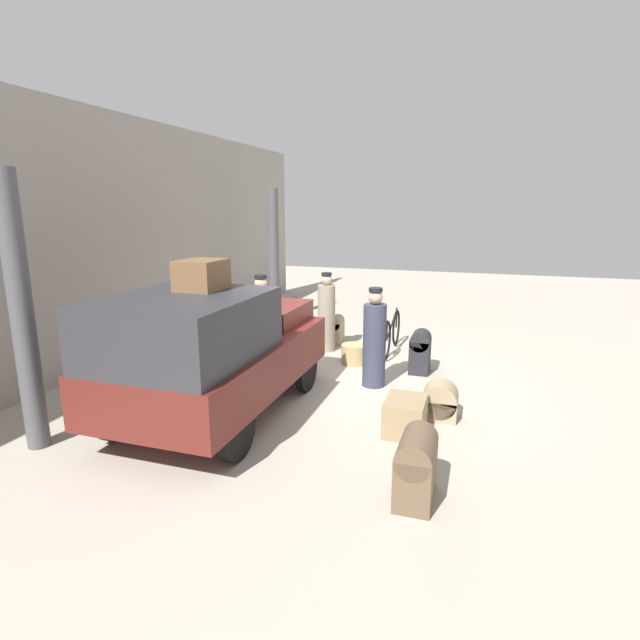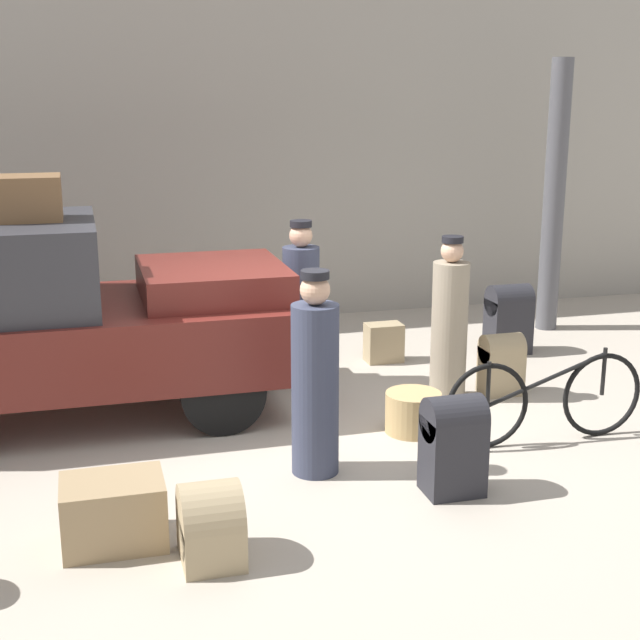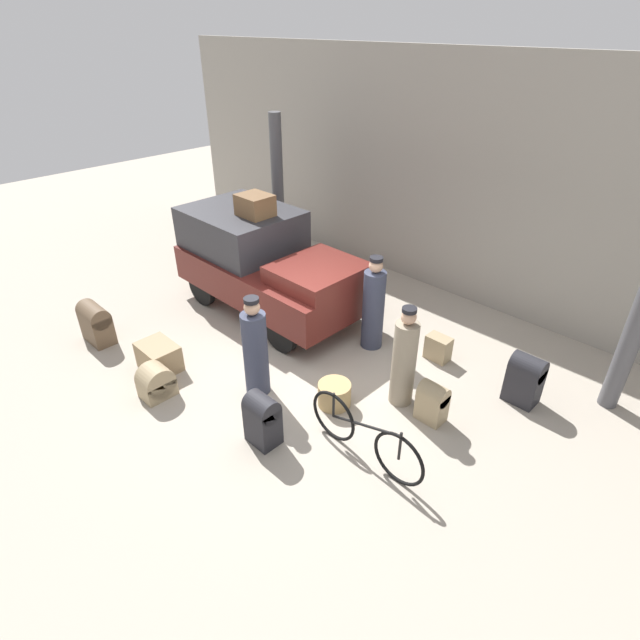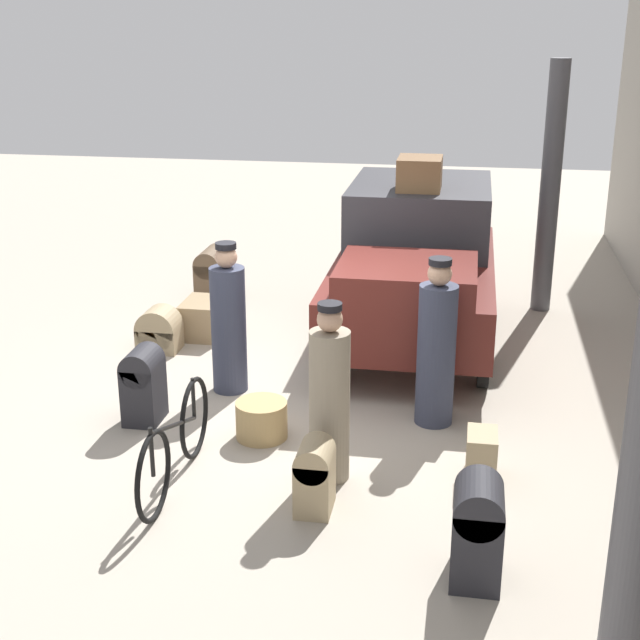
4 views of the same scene
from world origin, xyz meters
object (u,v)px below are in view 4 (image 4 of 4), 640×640
(suitcase_small_leather, at_px, (212,272))
(truck, at_px, (416,261))
(trunk_on_truck_roof, at_px, (420,173))
(porter_carrying_trunk, at_px, (329,400))
(suitcase_tan_flat, at_px, (143,383))
(bicycle, at_px, (175,444))
(trunk_umber_medium, at_px, (481,455))
(suitcase_black_upright, at_px, (159,332))
(porter_with_bicycle, at_px, (229,324))
(trunk_large_brown, at_px, (477,527))
(trunk_barrel_dark, at_px, (315,474))
(porter_standing_middle, at_px, (436,349))
(trunk_wicker_pale, at_px, (204,318))
(wicker_basket, at_px, (262,420))

(suitcase_small_leather, bearing_deg, truck, 68.32)
(trunk_on_truck_roof, bearing_deg, porter_carrying_trunk, -7.05)
(suitcase_small_leather, distance_m, suitcase_tan_flat, 3.97)
(bicycle, relative_size, trunk_umber_medium, 4.28)
(truck, distance_m, suitcase_tan_flat, 3.75)
(trunk_umber_medium, bearing_deg, suitcase_black_upright, -123.27)
(trunk_umber_medium, bearing_deg, bicycle, -77.82)
(bicycle, height_order, suitcase_tan_flat, bicycle)
(porter_with_bicycle, bearing_deg, trunk_on_truck_roof, 139.28)
(trunk_large_brown, bearing_deg, trunk_umber_medium, 178.50)
(trunk_barrel_dark, bearing_deg, truck, 173.16)
(porter_standing_middle, relative_size, trunk_large_brown, 2.11)
(trunk_wicker_pale, relative_size, trunk_on_truck_roof, 1.11)
(porter_standing_middle, bearing_deg, truck, -171.15)
(truck, xyz_separation_m, porter_carrying_trunk, (3.60, -0.47, -0.25))
(trunk_umber_medium, bearing_deg, trunk_barrel_dark, -60.30)
(porter_with_bicycle, relative_size, suitcase_small_leather, 2.25)
(porter_standing_middle, xyz_separation_m, suitcase_black_upright, (-1.42, -3.30, -0.53))
(suitcase_tan_flat, distance_m, trunk_umber_medium, 3.31)
(porter_with_bicycle, bearing_deg, porter_carrying_trunk, 38.44)
(trunk_wicker_pale, distance_m, trunk_on_truck_roof, 3.16)
(suitcase_black_upright, relative_size, trunk_barrel_dark, 0.86)
(porter_carrying_trunk, distance_m, porter_standing_middle, 1.50)
(bicycle, bearing_deg, truck, 156.41)
(trunk_wicker_pale, bearing_deg, trunk_barrel_dark, 28.43)
(porter_standing_middle, relative_size, trunk_barrel_dark, 2.73)
(suitcase_small_leather, relative_size, suitcase_tan_flat, 0.95)
(porter_with_bicycle, distance_m, suitcase_tan_flat, 1.13)
(trunk_barrel_dark, distance_m, trunk_umber_medium, 1.52)
(wicker_basket, bearing_deg, trunk_on_truck_roof, 158.78)
(bicycle, xyz_separation_m, trunk_umber_medium, (-0.55, 2.55, -0.17))
(bicycle, xyz_separation_m, wicker_basket, (-0.99, 0.51, -0.20))
(truck, xyz_separation_m, trunk_on_truck_roof, (-0.18, 0.00, 1.03))
(porter_standing_middle, bearing_deg, suitcase_black_upright, -113.29)
(bicycle, distance_m, suitcase_black_upright, 3.25)
(truck, bearing_deg, trunk_wicker_pale, -82.27)
(trunk_wicker_pale, bearing_deg, trunk_on_truck_roof, 101.57)
(suitcase_black_upright, bearing_deg, trunk_large_brown, 43.34)
(porter_with_bicycle, xyz_separation_m, suitcase_black_upright, (-0.99, -1.13, -0.50))
(suitcase_black_upright, distance_m, trunk_umber_medium, 4.49)
(suitcase_tan_flat, bearing_deg, trunk_large_brown, 57.19)
(wicker_basket, bearing_deg, trunk_umber_medium, 77.83)
(trunk_umber_medium, height_order, trunk_on_truck_roof, trunk_on_truck_roof)
(wicker_basket, xyz_separation_m, trunk_wicker_pale, (-2.61, -1.34, 0.04))
(trunk_wicker_pale, xyz_separation_m, trunk_large_brown, (4.52, 3.34, 0.19))
(suitcase_small_leather, bearing_deg, trunk_wicker_pale, 12.42)
(truck, height_order, trunk_large_brown, truck)
(porter_carrying_trunk, bearing_deg, bicycle, -74.55)
(bicycle, height_order, wicker_basket, bicycle)
(trunk_wicker_pale, relative_size, trunk_barrel_dark, 1.09)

